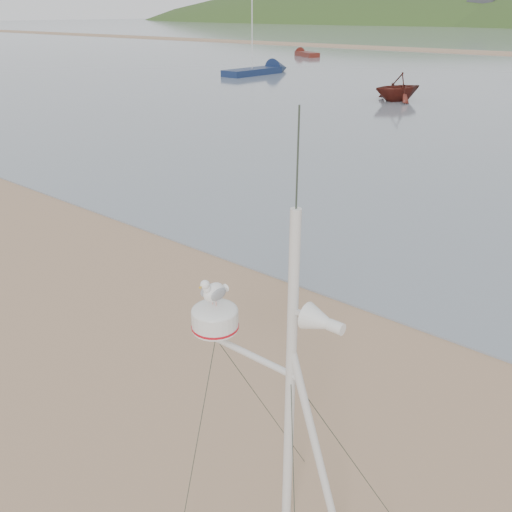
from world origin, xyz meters
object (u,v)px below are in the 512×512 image
Objects in this scene: boat_red at (399,74)px; sailboat_blue_near at (268,70)px; dinghy_red_far at (302,53)px; mast_rig at (281,462)px.

sailboat_blue_near reaches higher than boat_red.
boat_red is 17.26m from sailboat_blue_near.
boat_red is at bearing -45.75° from dinghy_red_far.
sailboat_blue_near is at bearing -178.56° from boat_red.
dinghy_red_far is at bearing 116.49° from sailboat_blue_near.
boat_red is 0.41× the size of sailboat_blue_near.
sailboat_blue_near is 19.60m from dinghy_red_far.
dinghy_red_far is (-36.51, 52.39, -0.76)m from mast_rig.
mast_rig is at bearing -39.13° from boat_red.
mast_rig is 0.82× the size of dinghy_red_far.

